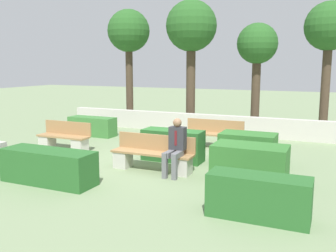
% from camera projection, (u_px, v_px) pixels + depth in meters
% --- Properties ---
extents(ground_plane, '(60.00, 60.00, 0.00)m').
position_uv_depth(ground_plane, '(158.00, 162.00, 10.06)').
color(ground_plane, gray).
extents(perimeter_wall, '(12.10, 0.30, 0.72)m').
position_uv_depth(perimeter_wall, '(210.00, 124.00, 14.11)').
color(perimeter_wall, beige).
rests_on(perimeter_wall, ground_plane).
extents(bench_front, '(2.09, 0.48, 0.86)m').
position_uv_depth(bench_front, '(153.00, 157.00, 9.17)').
color(bench_front, '#A37A4C').
rests_on(bench_front, ground_plane).
extents(bench_left_side, '(1.69, 0.48, 0.86)m').
position_uv_depth(bench_left_side, '(64.00, 140.00, 11.33)').
color(bench_left_side, '#A37A4C').
rests_on(bench_left_side, ground_plane).
extents(bench_right_side, '(1.85, 0.49, 0.86)m').
position_uv_depth(bench_right_side, '(213.00, 137.00, 11.68)').
color(bench_right_side, '#A37A4C').
rests_on(bench_right_side, ground_plane).
extents(person_seated_man, '(0.38, 0.63, 1.34)m').
position_uv_depth(person_seated_man, '(175.00, 144.00, 8.71)').
color(person_seated_man, slate).
rests_on(person_seated_man, ground_plane).
extents(hedge_block_near_left, '(2.17, 0.70, 0.74)m').
position_uv_depth(hedge_block_near_left, '(48.00, 167.00, 8.18)').
color(hedge_block_near_left, '#286028').
rests_on(hedge_block_near_left, ground_plane).
extents(hedge_block_near_right, '(1.70, 0.60, 0.75)m').
position_uv_depth(hedge_block_near_right, '(258.00, 197.00, 6.29)').
color(hedge_block_near_right, '#286028').
rests_on(hedge_block_near_right, ground_plane).
extents(hedge_block_mid_left, '(1.61, 0.89, 0.83)m').
position_uv_depth(hedge_block_mid_left, '(250.00, 163.00, 8.26)').
color(hedge_block_mid_left, '#33702D').
rests_on(hedge_block_mid_left, ground_plane).
extents(hedge_block_mid_right, '(1.65, 0.63, 0.85)m').
position_uv_depth(hedge_block_mid_right, '(173.00, 145.00, 10.09)').
color(hedge_block_mid_right, '#286028').
rests_on(hedge_block_mid_right, ground_plane).
extents(hedge_block_far_left, '(1.42, 0.83, 0.81)m').
position_uv_depth(hedge_block_far_left, '(248.00, 148.00, 9.82)').
color(hedge_block_far_left, '#33702D').
rests_on(hedge_block_far_left, ground_plane).
extents(hedge_block_far_right, '(1.77, 0.61, 0.69)m').
position_uv_depth(hedge_block_far_right, '(92.00, 126.00, 13.70)').
color(hedge_block_far_right, '#3D7A38').
rests_on(hedge_block_far_right, ground_plane).
extents(tree_leftmost, '(1.83, 1.83, 4.95)m').
position_uv_depth(tree_leftmost, '(129.00, 34.00, 16.21)').
color(tree_leftmost, '#473828').
rests_on(tree_leftmost, ground_plane).
extents(tree_center_left, '(2.03, 2.03, 5.12)m').
position_uv_depth(tree_center_left, '(191.00, 29.00, 14.87)').
color(tree_center_left, '#473828').
rests_on(tree_center_left, ground_plane).
extents(tree_center_right, '(1.57, 1.57, 4.18)m').
position_uv_depth(tree_center_right, '(257.00, 47.00, 14.48)').
color(tree_center_right, '#473828').
rests_on(tree_center_right, ground_plane).
extents(tree_rightmost, '(1.77, 1.77, 4.84)m').
position_uv_depth(tree_rightmost, '(329.00, 30.00, 13.49)').
color(tree_rightmost, '#473828').
rests_on(tree_rightmost, ground_plane).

